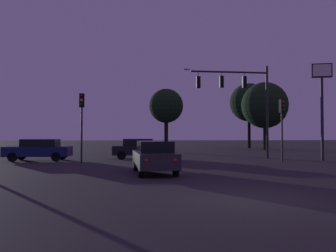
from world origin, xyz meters
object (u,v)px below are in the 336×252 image
(tree_behind_sign, at_px, (166,106))
(tree_left_far, at_px, (265,105))
(car_nearside_lane, at_px, (154,156))
(store_sign_illuminated, at_px, (322,89))
(traffic_light_corner_right, at_px, (282,117))
(traffic_signal_mast_arm, at_px, (241,93))
(car_crossing_right, at_px, (39,149))
(car_crossing_left, at_px, (139,148))
(traffic_light_corner_left, at_px, (82,114))
(tree_center_horizon, at_px, (249,103))

(tree_behind_sign, bearing_deg, tree_left_far, 21.21)
(car_nearside_lane, distance_m, store_sign_illuminated, 14.68)
(traffic_light_corner_right, xyz_separation_m, car_nearside_lane, (-8.92, -6.19, -2.20))
(traffic_signal_mast_arm, bearing_deg, car_crossing_right, -175.44)
(traffic_signal_mast_arm, height_order, car_nearside_lane, traffic_signal_mast_arm)
(traffic_light_corner_right, distance_m, car_crossing_right, 16.97)
(traffic_light_corner_right, xyz_separation_m, car_crossing_left, (-9.65, 3.47, -2.20))
(traffic_light_corner_right, relative_size, tree_behind_sign, 0.63)
(tree_left_far, bearing_deg, car_crossing_right, -144.51)
(traffic_light_corner_left, xyz_separation_m, tree_behind_sign, (6.48, 13.29, 1.67))
(traffic_light_corner_left, xyz_separation_m, car_crossing_left, (3.70, 3.49, -2.38))
(traffic_light_corner_right, relative_size, tree_left_far, 0.51)
(tree_behind_sign, distance_m, tree_center_horizon, 16.29)
(tree_behind_sign, distance_m, tree_left_far, 13.44)
(tree_behind_sign, height_order, tree_left_far, tree_left_far)
(car_nearside_lane, bearing_deg, car_crossing_right, 132.68)
(car_nearside_lane, xyz_separation_m, store_sign_illuminated, (12.20, 6.98, 4.26))
(car_crossing_right, relative_size, tree_left_far, 0.54)
(tree_left_far, bearing_deg, tree_behind_sign, -158.79)
(car_crossing_right, xyz_separation_m, tree_behind_sign, (9.80, 11.05, 4.05))
(car_nearside_lane, relative_size, tree_left_far, 0.53)
(car_crossing_left, bearing_deg, traffic_signal_mast_arm, -0.47)
(store_sign_illuminated, xyz_separation_m, tree_center_horizon, (2.23, 22.96, 1.29))
(car_crossing_left, relative_size, tree_behind_sign, 0.62)
(traffic_signal_mast_arm, relative_size, tree_center_horizon, 0.80)
(car_nearside_lane, distance_m, car_crossing_right, 11.44)
(car_nearside_lane, distance_m, tree_left_far, 28.73)
(store_sign_illuminated, distance_m, tree_left_far, 17.51)
(traffic_signal_mast_arm, xyz_separation_m, car_crossing_left, (-7.86, 0.06, -4.31))
(store_sign_illuminated, relative_size, tree_center_horizon, 0.76)
(traffic_light_corner_left, bearing_deg, tree_center_horizon, 51.55)
(traffic_signal_mast_arm, height_order, traffic_light_corner_left, traffic_signal_mast_arm)
(car_crossing_right, distance_m, store_sign_illuminated, 20.45)
(traffic_signal_mast_arm, distance_m, store_sign_illuminated, 5.71)
(tree_left_far, xyz_separation_m, tree_center_horizon, (-0.13, 5.62, 0.89))
(car_crossing_right, distance_m, tree_behind_sign, 15.32)
(traffic_light_corner_left, xyz_separation_m, tree_left_far, (19.00, 18.14, 2.28))
(traffic_light_corner_left, relative_size, tree_left_far, 0.54)
(tree_center_horizon, bearing_deg, car_crossing_left, -126.79)
(traffic_light_corner_right, height_order, store_sign_illuminated, store_sign_illuminated)
(car_nearside_lane, height_order, car_crossing_left, same)
(tree_left_far, relative_size, tree_center_horizon, 0.92)
(traffic_signal_mast_arm, xyz_separation_m, car_nearside_lane, (-7.12, -9.60, -4.31))
(tree_center_horizon, bearing_deg, tree_behind_sign, -139.78)
(traffic_light_corner_left, bearing_deg, car_crossing_left, 43.26)
(tree_left_far, distance_m, tree_center_horizon, 5.69)
(traffic_light_corner_right, xyz_separation_m, tree_behind_sign, (-6.88, 13.28, 1.85))
(car_nearside_lane, xyz_separation_m, tree_center_horizon, (14.43, 29.94, 5.55))
(traffic_light_corner_right, distance_m, tree_left_far, 19.15)
(traffic_signal_mast_arm, height_order, traffic_light_corner_right, traffic_signal_mast_arm)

